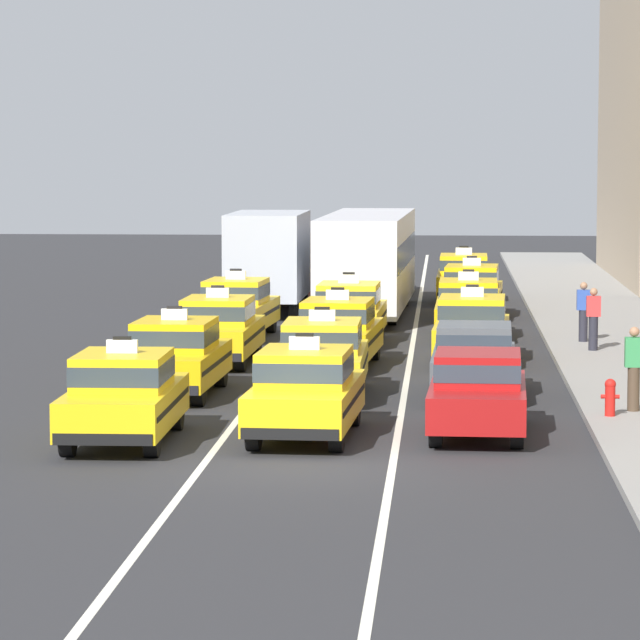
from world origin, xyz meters
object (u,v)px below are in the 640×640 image
taxi_left_fourth (237,307)px  fire_hydrant (610,396)px  taxi_center_nearest (305,391)px  taxi_center_fourth (349,311)px  taxi_left_second (176,356)px  taxi_left_sixth (293,270)px  sedan_right_second (474,358)px  taxi_left_nearest (124,395)px  taxi_center_third (338,331)px  pedestrian_trailing (583,311)px  bus_center_fifth (368,258)px  taxi_center_sixth (378,269)px  taxi_left_third (218,329)px  taxi_right_third (472,328)px  pedestrian_mid_block (593,319)px  pedestrian_by_storefront (634,368)px  taxi_right_sixth (464,277)px  taxi_center_second (322,357)px  taxi_right_fifth (472,290)px  box_truck_left_fifth (270,258)px  taxi_right_fourth (468,308)px  sedan_right_nearest (478,391)px

taxi_left_fourth → fire_hydrant: bearing=-59.4°
taxi_center_nearest → taxi_center_fourth: (-0.05, 16.27, 0.00)m
taxi_left_second → taxi_left_sixth: (0.27, 27.23, 0.00)m
taxi_left_sixth → sedan_right_second: size_ratio=1.06×
taxi_left_nearest → sedan_right_second: size_ratio=1.05×
taxi_left_fourth → taxi_center_third: (3.24, -6.57, 0.00)m
taxi_center_nearest → pedestrian_trailing: taxi_center_nearest is taller
bus_center_fifth → taxi_center_sixth: 8.82m
taxi_left_second → taxi_left_third: size_ratio=1.00×
taxi_center_third → fire_hydrant: (5.81, -8.74, -0.33)m
taxi_left_sixth → taxi_right_third: same height
pedestrian_mid_block → pedestrian_by_storefront: (-0.07, -10.79, 0.04)m
taxi_right_third → taxi_center_fourth: bearing=127.8°
taxi_right_sixth → fire_hydrant: taxi_right_sixth is taller
taxi_left_second → taxi_center_second: size_ratio=1.01×
taxi_left_nearest → taxi_right_fifth: same height
bus_center_fifth → taxi_center_second: bearing=-90.4°
taxi_left_nearest → taxi_center_nearest: (3.24, 0.79, 0.00)m
taxi_right_fifth → pedestrian_mid_block: 10.68m
box_truck_left_fifth → taxi_center_fourth: (3.01, -8.99, -0.90)m
taxi_center_sixth → taxi_right_fifth: bearing=-71.1°
taxi_center_nearest → taxi_right_fourth: (3.22, 17.62, 0.00)m
taxi_left_fourth → taxi_center_nearest: same height
sedan_right_nearest → sedan_right_second: same height
taxi_center_nearest → taxi_right_sixth: size_ratio=1.01×
taxi_right_fifth → pedestrian_mid_block: size_ratio=2.89×
taxi_center_third → pedestrian_by_storefront: size_ratio=2.77×
pedestrian_trailing → taxi_left_second: bearing=-132.7°
fire_hydrant → taxi_left_fourth: bearing=120.6°
taxi_right_fourth → sedan_right_second: bearing=-90.1°
taxi_left_nearest → taxi_right_sixth: 31.12m
sedan_right_nearest → fire_hydrant: size_ratio=5.97×
taxi_center_third → pedestrian_mid_block: (6.40, 2.78, 0.08)m
taxi_left_fourth → sedan_right_nearest: bearing=-69.2°
taxi_right_third → bus_center_fifth: bearing=103.8°
taxi_center_sixth → sedan_right_second: (3.09, -27.89, -0.03)m
taxi_center_nearest → taxi_center_fourth: bearing=90.2°
taxi_left_fourth → taxi_left_sixth: bearing=88.8°
taxi_left_third → taxi_right_fifth: (6.43, 12.59, 0.00)m
taxi_left_fourth → taxi_center_second: size_ratio=1.02×
taxi_center_second → taxi_right_fourth: 12.56m
box_truck_left_fifth → pedestrian_by_storefront: bearing=-67.3°
taxi_left_fourth → taxi_center_nearest: size_ratio=1.00×
taxi_center_fourth → pedestrian_trailing: 6.34m
taxi_center_sixth → taxi_right_sixth: bearing=-51.8°
taxi_right_third → taxi_right_fourth: 5.59m
taxi_left_third → taxi_right_fourth: (6.24, 6.27, 0.00)m
taxi_left_sixth → pedestrian_mid_block: taxi_left_sixth is taller
pedestrian_by_storefront → taxi_right_sixth: bearing=96.6°
box_truck_left_fifth → taxi_center_sixth: size_ratio=1.52×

